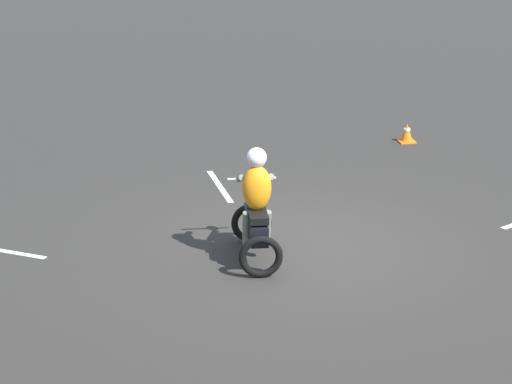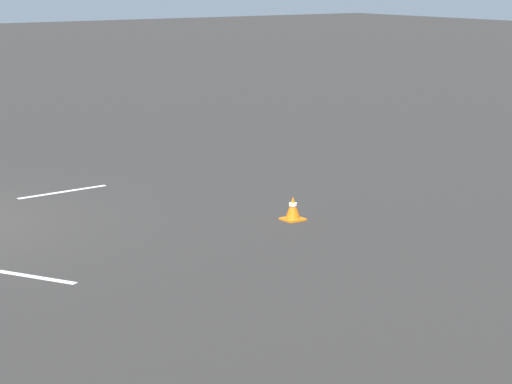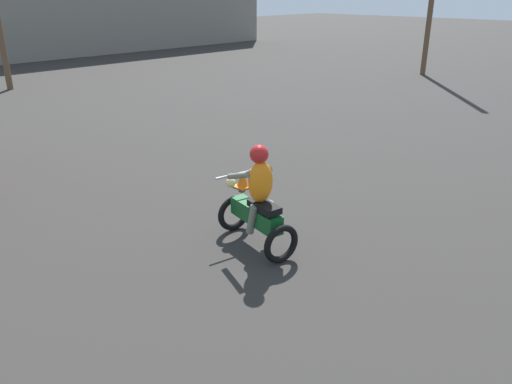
% 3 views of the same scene
% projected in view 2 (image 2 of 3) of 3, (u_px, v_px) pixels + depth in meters
% --- Properties ---
extents(traffic_cone_near_left, '(0.32, 0.32, 0.38)m').
position_uv_depth(traffic_cone_near_left, '(293.00, 209.00, 15.82)').
color(traffic_cone_near_left, orange).
rests_on(traffic_cone_near_left, ground).
extents(lane_stripe_nw, '(0.70, 1.14, 0.01)m').
position_uv_depth(lane_stripe_nw, '(36.00, 277.00, 12.87)').
color(lane_stripe_nw, silver).
rests_on(lane_stripe_nw, ground).
extents(lane_stripe_w, '(1.76, 0.25, 0.01)m').
position_uv_depth(lane_stripe_w, '(63.00, 192.00, 17.88)').
color(lane_stripe_w, silver).
rests_on(lane_stripe_w, ground).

